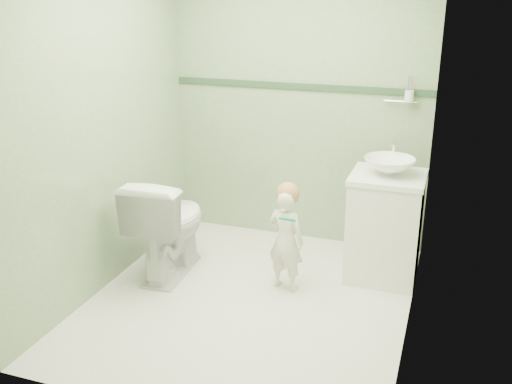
% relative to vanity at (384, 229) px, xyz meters
% --- Properties ---
extents(ground, '(2.50, 2.50, 0.00)m').
position_rel_vanity_xyz_m(ground, '(-0.84, -0.70, -0.40)').
color(ground, white).
rests_on(ground, ground).
extents(room_shell, '(2.50, 2.54, 2.40)m').
position_rel_vanity_xyz_m(room_shell, '(-0.84, -0.70, 0.80)').
color(room_shell, gray).
rests_on(room_shell, ground).
extents(trim_stripe, '(2.20, 0.02, 0.05)m').
position_rel_vanity_xyz_m(trim_stripe, '(-0.84, 0.54, 0.95)').
color(trim_stripe, '#2B452D').
rests_on(trim_stripe, room_shell).
extents(vanity, '(0.52, 0.50, 0.80)m').
position_rel_vanity_xyz_m(vanity, '(0.00, 0.00, 0.00)').
color(vanity, silver).
rests_on(vanity, ground).
extents(counter, '(0.54, 0.52, 0.04)m').
position_rel_vanity_xyz_m(counter, '(0.00, 0.00, 0.41)').
color(counter, white).
rests_on(counter, vanity).
extents(basin, '(0.37, 0.37, 0.13)m').
position_rel_vanity_xyz_m(basin, '(0.00, 0.00, 0.49)').
color(basin, white).
rests_on(basin, counter).
extents(faucet, '(0.03, 0.13, 0.18)m').
position_rel_vanity_xyz_m(faucet, '(0.00, 0.19, 0.57)').
color(faucet, silver).
rests_on(faucet, counter).
extents(cup_holder, '(0.26, 0.07, 0.21)m').
position_rel_vanity_xyz_m(cup_holder, '(0.05, 0.48, 0.93)').
color(cup_holder, silver).
rests_on(cup_holder, room_shell).
extents(toilet, '(0.49, 0.81, 0.81)m').
position_rel_vanity_xyz_m(toilet, '(-1.58, -0.47, 0.00)').
color(toilet, white).
rests_on(toilet, ground).
extents(toddler, '(0.31, 0.24, 0.77)m').
position_rel_vanity_xyz_m(toddler, '(-0.65, -0.43, -0.01)').
color(toddler, beige).
rests_on(toddler, ground).
extents(hair_cap, '(0.17, 0.17, 0.17)m').
position_rel_vanity_xyz_m(hair_cap, '(-0.65, -0.40, 0.34)').
color(hair_cap, '#AF7547').
rests_on(hair_cap, toddler).
extents(teal_toothbrush, '(0.11, 0.14, 0.08)m').
position_rel_vanity_xyz_m(teal_toothbrush, '(-0.61, -0.56, 0.22)').
color(teal_toothbrush, '#028C6E').
rests_on(teal_toothbrush, toddler).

